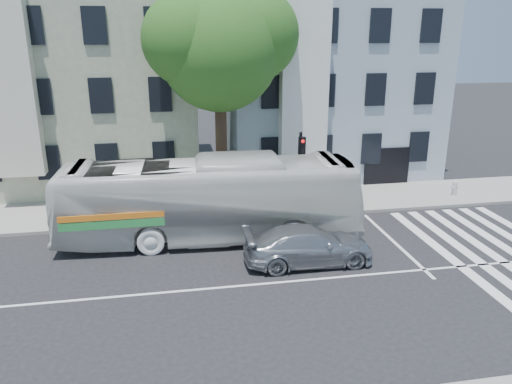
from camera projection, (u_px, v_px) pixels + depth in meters
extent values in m
plane|color=black|center=(251.00, 285.00, 17.29)|extent=(120.00, 120.00, 0.00)
cube|color=gray|center=(224.00, 206.00, 24.75)|extent=(80.00, 4.00, 0.15)
cube|color=gray|center=(86.00, 83.00, 28.42)|extent=(12.00, 10.00, 11.00)
cube|color=#93A0AF|center=(321.00, 79.00, 30.78)|extent=(12.00, 10.00, 11.00)
cylinder|color=#2D2116|center=(222.00, 154.00, 24.43)|extent=(0.56, 0.56, 5.20)
sphere|color=#184C18|center=(219.00, 51.00, 22.90)|extent=(5.60, 5.60, 5.60)
sphere|color=#184C18|center=(252.00, 35.00, 23.32)|extent=(4.40, 4.40, 4.40)
sphere|color=#184C18|center=(188.00, 40.00, 22.23)|extent=(4.20, 4.20, 4.20)
sphere|color=#184C18|center=(222.00, 12.00, 23.54)|extent=(3.80, 3.80, 3.80)
sphere|color=#184C18|center=(206.00, 72.00, 23.67)|extent=(3.40, 3.40, 3.40)
imported|color=silver|center=(210.00, 199.00, 20.64)|extent=(3.46, 12.57, 3.47)
imported|color=#ABACB2|center=(309.00, 245.00, 18.75)|extent=(2.01, 4.91, 1.42)
cylinder|color=black|center=(300.00, 176.00, 22.87)|extent=(0.14, 0.14, 4.07)
cube|color=black|center=(302.00, 146.00, 22.18)|extent=(0.33, 0.30, 0.82)
sphere|color=red|center=(303.00, 141.00, 21.99)|extent=(0.16, 0.16, 0.16)
cylinder|color=white|center=(301.00, 166.00, 22.58)|extent=(0.41, 0.18, 0.43)
cylinder|color=beige|center=(454.00, 189.00, 26.09)|extent=(0.26, 0.26, 0.65)
sphere|color=beige|center=(455.00, 183.00, 25.98)|extent=(0.24, 0.24, 0.24)
cylinder|color=beige|center=(455.00, 187.00, 26.06)|extent=(0.46, 0.27, 0.15)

